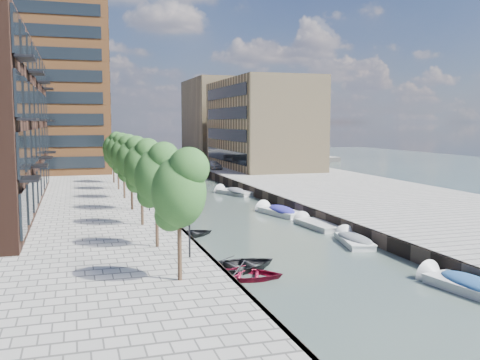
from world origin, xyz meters
name	(u,v)px	position (x,y,z in m)	size (l,w,h in m)	color
water	(194,194)	(0.00, 40.00, 0.00)	(300.00, 300.00, 0.00)	#38473F
quay_right	(320,185)	(16.00, 40.00, 0.50)	(20.00, 140.00, 1.00)	gray
quay_wall_left	(140,192)	(-6.10, 40.00, 0.50)	(0.25, 140.00, 1.00)	#332823
quay_wall_right	(244,188)	(6.10, 40.00, 0.50)	(0.25, 140.00, 1.00)	#332823
far_closure	(136,157)	(0.00, 100.00, 0.50)	(80.00, 40.00, 1.00)	gray
tower	(43,69)	(-17.00, 65.00, 16.00)	(18.00, 18.00, 30.00)	brown
tan_block_near	(261,124)	(16.00, 62.00, 8.00)	(12.00, 25.00, 14.00)	tan
tan_block_far	(219,119)	(16.00, 88.00, 9.00)	(12.00, 20.00, 16.00)	tan
bridge	(154,162)	(0.00, 72.00, 1.39)	(13.00, 6.00, 1.30)	gray
tree_0	(179,187)	(-8.50, 4.00, 5.31)	(2.50, 2.50, 5.95)	#382619
tree_1	(156,173)	(-8.50, 11.00, 5.31)	(2.50, 2.50, 5.95)	#382619
tree_2	(141,164)	(-8.50, 18.00, 5.31)	(2.50, 2.50, 5.95)	#382619
tree_3	(131,158)	(-8.50, 25.00, 5.31)	(2.50, 2.50, 5.95)	#382619
tree_4	(124,153)	(-8.50, 32.00, 5.31)	(2.50, 2.50, 5.95)	#382619
tree_5	(118,150)	(-8.50, 39.00, 5.31)	(2.50, 2.50, 5.95)	#382619
tree_6	(113,147)	(-8.50, 46.00, 5.31)	(2.50, 2.50, 5.95)	#382619
lamp_0	(189,211)	(-7.20, 8.00, 3.51)	(0.24, 0.24, 4.12)	black
lamp_1	(149,180)	(-7.20, 24.00, 3.51)	(0.24, 0.24, 4.12)	black
lamp_2	(129,165)	(-7.20, 40.00, 3.51)	(0.24, 0.24, 4.12)	black
sloop_0	(238,270)	(-4.42, 8.11, 0.00)	(3.41, 4.77, 0.99)	black
sloop_1	(187,237)	(-5.40, 17.66, 0.00)	(2.97, 4.16, 0.86)	#242527
sloop_2	(244,279)	(-4.59, 6.53, 0.00)	(2.96, 4.14, 0.86)	maroon
sloop_3	(179,218)	(-4.49, 25.53, 0.00)	(2.96, 4.14, 0.86)	silver
sloop_4	(150,193)	(-4.59, 42.98, 0.00)	(3.27, 4.59, 0.95)	black
motorboat_0	(465,286)	(5.20, 1.41, 0.22)	(2.74, 5.61, 1.79)	silver
motorboat_1	(353,240)	(5.08, 12.31, 0.19)	(2.65, 4.99, 1.58)	silver
motorboat_2	(314,225)	(5.06, 18.45, 0.10)	(2.19, 5.15, 1.67)	#BDBCBA
motorboat_3	(278,212)	(4.41, 24.62, 0.22)	(3.21, 5.75, 1.82)	white
motorboat_4	(233,192)	(4.32, 38.69, 0.22)	(3.85, 5.63, 1.78)	#B8B7B6
car	(213,165)	(7.54, 60.21, 1.71)	(1.68, 4.17, 1.42)	#AEB1B3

